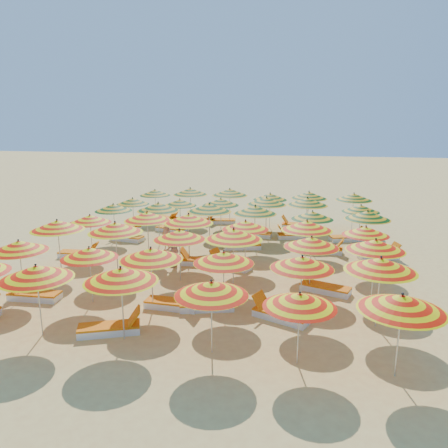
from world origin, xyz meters
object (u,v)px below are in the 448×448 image
at_px(umbrella_32, 221,202).
at_px(beachgoer_a, 166,236).
at_px(umbrella_41, 354,197).
at_px(lounger_8, 200,261).
at_px(umbrella_9, 224,258).
at_px(beachgoer_b, 172,250).
at_px(lounger_14, 127,227).
at_px(umbrella_39, 270,197).
at_px(umbrella_2, 121,275).
at_px(lounger_1, 111,328).
at_px(lounger_21, 220,221).
at_px(umbrella_18, 90,219).
at_px(umbrella_33, 267,201).
at_px(umbrella_12, 57,225).
at_px(umbrella_35, 361,209).
at_px(umbrella_19, 147,216).
at_px(umbrella_40, 309,195).
at_px(umbrella_21, 246,225).
at_px(lounger_9, 230,264).
at_px(umbrella_3, 211,289).
at_px(umbrella_10, 302,262).
at_px(umbrella_37, 190,191).
at_px(lounger_17, 294,236).
at_px(umbrella_8, 151,254).
at_px(lounger_6, 324,288).
at_px(umbrella_17, 376,245).
at_px(lounger_16, 254,234).
at_px(lounger_3, 173,304).
at_px(lounger_11, 241,246).
at_px(lounger_13, 379,255).
at_px(umbrella_13, 115,228).
at_px(umbrella_38, 230,192).
at_px(umbrella_27, 255,210).
at_px(umbrella_25, 158,207).
at_px(umbrella_5, 402,303).
at_px(lounger_20, 201,220).
at_px(umbrella_14, 179,235).
at_px(lounger_2, 33,295).
at_px(lounger_15, 172,229).
at_px(umbrella_24, 113,207).
at_px(umbrella_6, 19,246).
at_px(umbrella_22, 307,226).
at_px(lounger_12, 324,249).
at_px(umbrella_30, 133,201).
at_px(lounger_19, 166,218).
at_px(lounger_22, 297,225).
at_px(umbrella_1, 36,272).
at_px(umbrella_20, 189,219).
at_px(umbrella_34, 307,202).
at_px(umbrella_31, 180,203).
at_px(lounger_7, 79,254).
at_px(umbrella_23, 366,231).
at_px(lounger_18, 348,238).

relative_size(umbrella_32, beachgoer_a, 1.42).
height_order(umbrella_41, lounger_8, umbrella_41).
bearing_deg(umbrella_9, beachgoer_b, 128.27).
distance_m(lounger_14, beachgoer_a, 4.89).
bearing_deg(umbrella_39, umbrella_2, -100.13).
bearing_deg(lounger_1, lounger_21, 66.79).
relative_size(umbrella_18, umbrella_33, 1.07).
bearing_deg(umbrella_12, umbrella_35, 30.89).
xyz_separation_m(umbrella_19, umbrella_40, (6.63, 7.01, -0.01)).
relative_size(umbrella_21, lounger_9, 1.17).
height_order(umbrella_3, umbrella_10, umbrella_10).
distance_m(umbrella_37, lounger_17, 6.76).
distance_m(umbrella_8, lounger_6, 6.17).
distance_m(umbrella_17, lounger_16, 8.78).
xyz_separation_m(umbrella_19, lounger_3, (2.74, -4.82, -1.71)).
height_order(lounger_11, lounger_13, same).
height_order(umbrella_13, umbrella_38, umbrella_13).
distance_m(umbrella_17, lounger_13, 4.84).
xyz_separation_m(umbrella_27, umbrella_33, (0.26, 2.26, 0.02)).
bearing_deg(umbrella_25, umbrella_5, -45.14).
bearing_deg(umbrella_38, lounger_20, 175.62).
relative_size(umbrella_5, umbrella_21, 1.00).
height_order(umbrella_2, umbrella_17, umbrella_2).
relative_size(umbrella_33, lounger_21, 1.19).
bearing_deg(umbrella_14, umbrella_33, 71.37).
relative_size(umbrella_12, lounger_2, 1.49).
bearing_deg(lounger_15, lounger_20, 85.23).
bearing_deg(lounger_17, umbrella_24, 3.35).
bearing_deg(lounger_17, umbrella_17, 101.51).
bearing_deg(umbrella_6, umbrella_22, 26.21).
distance_m(umbrella_3, lounger_12, 10.19).
height_order(umbrella_27, umbrella_30, umbrella_27).
bearing_deg(lounger_1, lounger_19, 80.43).
distance_m(umbrella_25, lounger_17, 6.99).
distance_m(umbrella_6, lounger_22, 14.70).
bearing_deg(umbrella_1, umbrella_41, 57.08).
relative_size(umbrella_39, lounger_6, 1.14).
bearing_deg(umbrella_3, umbrella_19, 122.47).
bearing_deg(umbrella_6, umbrella_25, 71.24).
relative_size(umbrella_2, umbrella_9, 1.07).
bearing_deg(lounger_16, lounger_3, 86.06).
xyz_separation_m(umbrella_20, umbrella_34, (4.68, 5.02, 0.00)).
xyz_separation_m(umbrella_31, lounger_3, (2.72, -9.29, -1.49)).
xyz_separation_m(umbrella_6, umbrella_40, (9.20, 11.94, 0.08)).
height_order(umbrella_27, beachgoer_b, umbrella_27).
relative_size(umbrella_19, umbrella_21, 1.04).
bearing_deg(lounger_8, lounger_7, -3.65).
height_order(umbrella_14, umbrella_39, umbrella_14).
bearing_deg(umbrella_23, umbrella_25, 168.19).
height_order(lounger_1, lounger_18, same).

